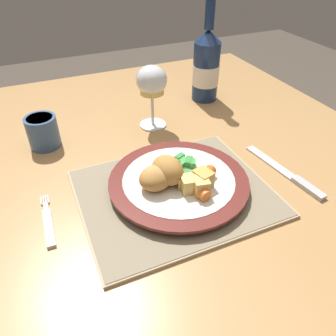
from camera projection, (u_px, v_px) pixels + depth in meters
The scene contains 13 objects.
ground_plane at pixel (147, 325), 1.16m from camera, with size 6.00×6.00×0.00m, color #4C4238.
dining_table at pixel (136, 186), 0.77m from camera, with size 1.11×0.98×0.74m.
placemat at pixel (175, 193), 0.60m from camera, with size 0.34×0.28×0.01m.
dinner_plate at pixel (179, 182), 0.60m from camera, with size 0.26×0.26×0.02m.
breaded_croquettes at pixel (161, 174), 0.57m from camera, with size 0.09×0.08×0.05m.
green_beans_pile at pixel (185, 166), 0.62m from camera, with size 0.05×0.09×0.02m.
glazed_carrots at pixel (201, 183), 0.57m from camera, with size 0.08×0.07×0.02m.
fork at pixel (48, 223), 0.54m from camera, with size 0.02×0.13×0.01m.
table_knife at pixel (290, 175), 0.64m from camera, with size 0.04×0.20×0.01m.
wine_glass at pixel (152, 84), 0.74m from camera, with size 0.07×0.07×0.15m.
bottle at pixel (206, 66), 0.87m from camera, with size 0.07×0.07×0.27m.
roast_potatoes at pixel (195, 183), 0.57m from camera, with size 0.06×0.05×0.03m.
drinking_cup at pixel (43, 131), 0.71m from camera, with size 0.07×0.07×0.07m.
Camera 1 is at (-0.17, -0.57, 1.14)m, focal length 35.00 mm.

